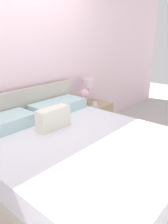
% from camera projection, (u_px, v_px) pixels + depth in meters
% --- Properties ---
extents(ground_plane, '(12.00, 12.00, 0.00)m').
position_uv_depth(ground_plane, '(25.00, 156.00, 3.05)').
color(ground_plane, '#BCB7B2').
extents(wall_back, '(8.00, 0.06, 2.60)m').
position_uv_depth(wall_back, '(12.00, 61.00, 2.67)').
color(wall_back, silver).
rests_on(wall_back, ground_plane).
extents(bed, '(1.83, 2.08, 0.95)m').
position_uv_depth(bed, '(75.00, 161.00, 2.34)').
color(bed, beige).
rests_on(bed, ground_plane).
extents(nightstand, '(0.49, 0.48, 0.54)m').
position_uv_depth(nightstand, '(93.00, 119.00, 3.67)').
color(nightstand, tan).
rests_on(nightstand, ground_plane).
extents(table_lamp, '(0.18, 0.18, 0.39)m').
position_uv_depth(table_lamp, '(88.00, 86.00, 3.58)').
color(table_lamp, beige).
rests_on(table_lamp, nightstand).
extents(flower_vase, '(0.15, 0.15, 0.26)m').
position_uv_depth(flower_vase, '(85.00, 95.00, 3.42)').
color(flower_vase, white).
rests_on(flower_vase, nightstand).
extents(teacup, '(0.11, 0.11, 0.06)m').
position_uv_depth(teacup, '(95.00, 104.00, 3.44)').
color(teacup, white).
rests_on(teacup, nightstand).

